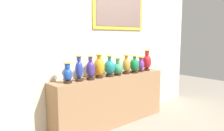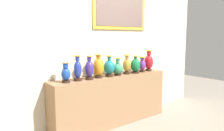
{
  "view_description": "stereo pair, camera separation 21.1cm",
  "coord_description": "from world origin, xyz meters",
  "px_view_note": "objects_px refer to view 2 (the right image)",
  "views": [
    {
      "loc": [
        -2.46,
        -2.84,
        1.57
      ],
      "look_at": [
        0.0,
        0.0,
        1.07
      ],
      "focal_mm": 34.78,
      "sensor_mm": 36.0,
      "label": 1
    },
    {
      "loc": [
        -2.3,
        -2.98,
        1.57
      ],
      "look_at": [
        0.0,
        0.0,
        1.07
      ],
      "focal_mm": 34.78,
      "sensor_mm": 36.0,
      "label": 2
    }
  ],
  "objects_px": {
    "vase_jade": "(118,68)",
    "vase_crimson": "(149,62)",
    "vase_indigo": "(89,69)",
    "vase_violet": "(142,64)",
    "vase_teal": "(109,67)",
    "vase_amber": "(98,67)",
    "vase_sapphire": "(66,74)",
    "vase_cobalt": "(78,70)",
    "vase_ochre": "(127,65)",
    "vase_emerald": "(135,65)"
  },
  "relations": [
    {
      "from": "vase_emerald",
      "to": "vase_violet",
      "type": "xyz_separation_m",
      "value": [
        0.2,
        0.02,
        0.0
      ]
    },
    {
      "from": "vase_sapphire",
      "to": "vase_ochre",
      "type": "bearing_deg",
      "value": 0.31
    },
    {
      "from": "vase_emerald",
      "to": "vase_teal",
      "type": "bearing_deg",
      "value": 178.16
    },
    {
      "from": "vase_cobalt",
      "to": "vase_amber",
      "type": "height_order",
      "value": "same"
    },
    {
      "from": "vase_sapphire",
      "to": "vase_emerald",
      "type": "height_order",
      "value": "vase_emerald"
    },
    {
      "from": "vase_indigo",
      "to": "vase_violet",
      "type": "relative_size",
      "value": 1.27
    },
    {
      "from": "vase_amber",
      "to": "vase_crimson",
      "type": "bearing_deg",
      "value": -0.37
    },
    {
      "from": "vase_indigo",
      "to": "vase_emerald",
      "type": "height_order",
      "value": "vase_indigo"
    },
    {
      "from": "vase_jade",
      "to": "vase_ochre",
      "type": "xyz_separation_m",
      "value": [
        0.22,
        0.01,
        0.03
      ]
    },
    {
      "from": "vase_indigo",
      "to": "vase_violet",
      "type": "xyz_separation_m",
      "value": [
        1.21,
        0.02,
        -0.02
      ]
    },
    {
      "from": "vase_jade",
      "to": "vase_emerald",
      "type": "xyz_separation_m",
      "value": [
        0.41,
        -0.02,
        0.02
      ]
    },
    {
      "from": "vase_crimson",
      "to": "vase_cobalt",
      "type": "bearing_deg",
      "value": 179.83
    },
    {
      "from": "vase_cobalt",
      "to": "vase_emerald",
      "type": "distance_m",
      "value": 1.19
    },
    {
      "from": "vase_sapphire",
      "to": "vase_jade",
      "type": "height_order",
      "value": "vase_jade"
    },
    {
      "from": "vase_emerald",
      "to": "vase_violet",
      "type": "distance_m",
      "value": 0.21
    },
    {
      "from": "vase_amber",
      "to": "vase_jade",
      "type": "xyz_separation_m",
      "value": [
        0.39,
        -0.03,
        -0.06
      ]
    },
    {
      "from": "vase_ochre",
      "to": "vase_violet",
      "type": "bearing_deg",
      "value": -0.91
    },
    {
      "from": "vase_crimson",
      "to": "vase_sapphire",
      "type": "bearing_deg",
      "value": -179.62
    },
    {
      "from": "vase_amber",
      "to": "vase_teal",
      "type": "height_order",
      "value": "vase_amber"
    },
    {
      "from": "vase_cobalt",
      "to": "vase_amber",
      "type": "relative_size",
      "value": 1.0
    },
    {
      "from": "vase_jade",
      "to": "vase_crimson",
      "type": "height_order",
      "value": "vase_crimson"
    },
    {
      "from": "vase_ochre",
      "to": "vase_crimson",
      "type": "height_order",
      "value": "vase_crimson"
    },
    {
      "from": "vase_indigo",
      "to": "vase_ochre",
      "type": "distance_m",
      "value": 0.81
    },
    {
      "from": "vase_amber",
      "to": "vase_indigo",
      "type": "bearing_deg",
      "value": -170.07
    },
    {
      "from": "vase_sapphire",
      "to": "vase_amber",
      "type": "distance_m",
      "value": 0.6
    },
    {
      "from": "vase_cobalt",
      "to": "vase_indigo",
      "type": "height_order",
      "value": "vase_cobalt"
    },
    {
      "from": "vase_emerald",
      "to": "vase_crimson",
      "type": "distance_m",
      "value": 0.4
    },
    {
      "from": "vase_sapphire",
      "to": "vase_amber",
      "type": "height_order",
      "value": "vase_amber"
    },
    {
      "from": "vase_cobalt",
      "to": "vase_emerald",
      "type": "height_order",
      "value": "vase_cobalt"
    },
    {
      "from": "vase_teal",
      "to": "vase_sapphire",
      "type": "bearing_deg",
      "value": 179.89
    },
    {
      "from": "vase_jade",
      "to": "vase_violet",
      "type": "xyz_separation_m",
      "value": [
        0.62,
        0.01,
        0.02
      ]
    },
    {
      "from": "vase_sapphire",
      "to": "vase_teal",
      "type": "distance_m",
      "value": 0.81
    },
    {
      "from": "vase_teal",
      "to": "vase_amber",
      "type": "bearing_deg",
      "value": 174.16
    },
    {
      "from": "vase_violet",
      "to": "vase_cobalt",
      "type": "bearing_deg",
      "value": 179.34
    },
    {
      "from": "vase_teal",
      "to": "vase_ochre",
      "type": "xyz_separation_m",
      "value": [
        0.41,
        0.01,
        0.0
      ]
    },
    {
      "from": "vase_amber",
      "to": "vase_ochre",
      "type": "relative_size",
      "value": 1.11
    },
    {
      "from": "vase_ochre",
      "to": "vase_violet",
      "type": "xyz_separation_m",
      "value": [
        0.39,
        -0.01,
        -0.01
      ]
    },
    {
      "from": "vase_indigo",
      "to": "vase_teal",
      "type": "height_order",
      "value": "vase_indigo"
    },
    {
      "from": "vase_sapphire",
      "to": "vase_cobalt",
      "type": "height_order",
      "value": "vase_cobalt"
    },
    {
      "from": "vase_amber",
      "to": "vase_teal",
      "type": "xyz_separation_m",
      "value": [
        0.21,
        -0.02,
        -0.03
      ]
    },
    {
      "from": "vase_cobalt",
      "to": "vase_amber",
      "type": "bearing_deg",
      "value": 0.46
    },
    {
      "from": "vase_indigo",
      "to": "vase_teal",
      "type": "bearing_deg",
      "value": 1.93
    },
    {
      "from": "vase_cobalt",
      "to": "vase_jade",
      "type": "bearing_deg",
      "value": -1.61
    },
    {
      "from": "vase_teal",
      "to": "vase_crimson",
      "type": "xyz_separation_m",
      "value": [
        0.99,
        0.01,
        0.03
      ]
    },
    {
      "from": "vase_indigo",
      "to": "vase_teal",
      "type": "xyz_separation_m",
      "value": [
        0.41,
        0.01,
        -0.01
      ]
    },
    {
      "from": "vase_sapphire",
      "to": "vase_teal",
      "type": "height_order",
      "value": "vase_teal"
    },
    {
      "from": "vase_cobalt",
      "to": "vase_indigo",
      "type": "relative_size",
      "value": 1.04
    },
    {
      "from": "vase_ochre",
      "to": "vase_teal",
      "type": "bearing_deg",
      "value": -178.86
    },
    {
      "from": "vase_jade",
      "to": "vase_ochre",
      "type": "relative_size",
      "value": 0.87
    },
    {
      "from": "vase_teal",
      "to": "vase_crimson",
      "type": "relative_size",
      "value": 0.88
    }
  ]
}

